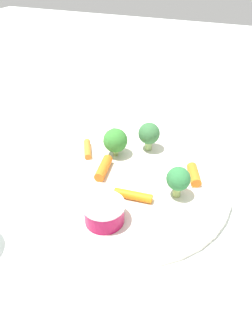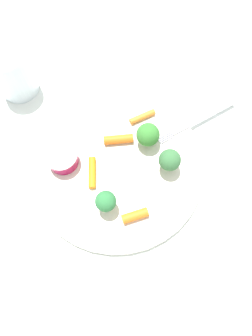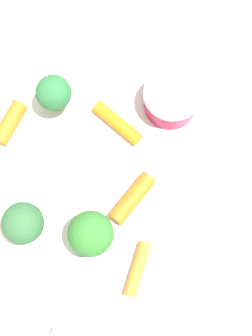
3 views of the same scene
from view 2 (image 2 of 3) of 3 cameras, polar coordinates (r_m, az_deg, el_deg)
ground_plane at (r=0.53m, az=-1.76°, el=0.22°), size 2.40×2.40×0.00m
plate at (r=0.52m, az=-1.78°, el=0.47°), size 0.31×0.31×0.01m
sauce_cup at (r=0.51m, az=-12.28°, el=1.81°), size 0.05×0.05×0.03m
broccoli_floret_0 at (r=0.51m, az=4.29°, el=6.46°), size 0.04×0.04×0.05m
broccoli_floret_1 at (r=0.46m, az=-3.96°, el=-6.51°), size 0.03×0.03×0.05m
broccoli_floret_2 at (r=0.49m, az=8.48°, el=1.94°), size 0.04×0.04×0.05m
carrot_stick_0 at (r=0.48m, az=1.77°, el=-9.25°), size 0.05×0.03×0.02m
carrot_stick_1 at (r=0.53m, az=-1.84°, el=5.60°), size 0.05×0.02×0.02m
carrot_stick_2 at (r=0.55m, az=3.18°, el=9.90°), size 0.05×0.03×0.01m
carrot_stick_3 at (r=0.50m, az=-6.60°, el=-0.89°), size 0.02×0.06×0.01m
fork at (r=0.57m, az=13.58°, el=8.83°), size 0.15×0.10×0.00m
drinking_glass at (r=0.61m, az=-21.17°, el=16.82°), size 0.07×0.07×0.09m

